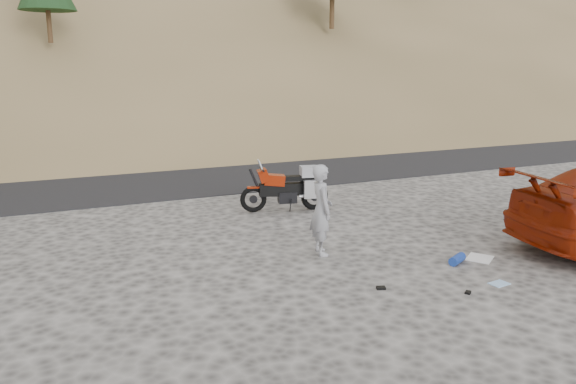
# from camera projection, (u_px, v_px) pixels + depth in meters

# --- Properties ---
(ground) EXTENTS (140.00, 140.00, 0.00)m
(ground) POSITION_uv_depth(u_px,v_px,m) (332.00, 257.00, 10.24)
(ground) COLOR #3E3C39
(ground) RESTS_ON ground
(road) EXTENTS (120.00, 7.00, 0.05)m
(road) POSITION_uv_depth(u_px,v_px,m) (200.00, 172.00, 18.26)
(road) COLOR black
(road) RESTS_ON ground
(motorcycle) EXTENTS (2.12, 0.90, 1.28)m
(motorcycle) POSITION_uv_depth(u_px,v_px,m) (289.00, 188.00, 13.37)
(motorcycle) COLOR black
(motorcycle) RESTS_ON ground
(man) EXTENTS (0.51, 0.68, 1.68)m
(man) POSITION_uv_depth(u_px,v_px,m) (321.00, 253.00, 10.42)
(man) COLOR #939398
(man) RESTS_ON ground
(gear_white_cloth) EXTENTS (0.63, 0.61, 0.02)m
(gear_white_cloth) POSITION_uv_depth(u_px,v_px,m) (480.00, 258.00, 10.14)
(gear_white_cloth) COLOR white
(gear_white_cloth) RESTS_ON ground
(gear_blue_mat) EXTENTS (0.43, 0.33, 0.16)m
(gear_blue_mat) POSITION_uv_depth(u_px,v_px,m) (457.00, 259.00, 9.87)
(gear_blue_mat) COLOR navy
(gear_blue_mat) RESTS_ON ground
(gear_funnel) EXTENTS (0.19, 0.19, 0.20)m
(gear_funnel) POSITION_uv_depth(u_px,v_px,m) (554.00, 244.00, 10.62)
(gear_funnel) COLOR red
(gear_funnel) RESTS_ON ground
(gear_glove_a) EXTENTS (0.16, 0.14, 0.04)m
(gear_glove_a) POSITION_uv_depth(u_px,v_px,m) (381.00, 288.00, 8.76)
(gear_glove_a) COLOR black
(gear_glove_a) RESTS_ON ground
(gear_glove_b) EXTENTS (0.13, 0.12, 0.03)m
(gear_glove_b) POSITION_uv_depth(u_px,v_px,m) (468.00, 292.00, 8.59)
(gear_glove_b) COLOR black
(gear_glove_b) RESTS_ON ground
(gear_blue_cloth) EXTENTS (0.33, 0.26, 0.01)m
(gear_blue_cloth) POSITION_uv_depth(u_px,v_px,m) (499.00, 284.00, 8.97)
(gear_blue_cloth) COLOR #97BFE9
(gear_blue_cloth) RESTS_ON ground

